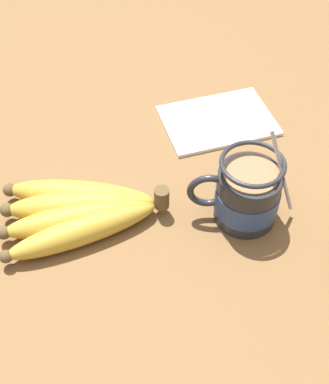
# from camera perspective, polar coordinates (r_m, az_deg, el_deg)

# --- Properties ---
(table) EXTENTS (1.31, 1.31, 0.04)m
(table) POSITION_cam_1_polar(r_m,az_deg,el_deg) (0.75, 5.40, -1.75)
(table) COLOR brown
(table) RESTS_ON ground
(coffee_mug) EXTENTS (0.14, 0.08, 0.15)m
(coffee_mug) POSITION_cam_1_polar(r_m,az_deg,el_deg) (0.69, 8.74, -0.26)
(coffee_mug) COLOR #28282D
(coffee_mug) RESTS_ON table
(banana_bunch) EXTENTS (0.22, 0.15, 0.04)m
(banana_bunch) POSITION_cam_1_polar(r_m,az_deg,el_deg) (0.70, -8.90, -2.07)
(banana_bunch) COLOR brown
(banana_bunch) RESTS_ON table
(napkin) EXTENTS (0.20, 0.16, 0.01)m
(napkin) POSITION_cam_1_polar(r_m,az_deg,el_deg) (0.85, 5.70, 7.58)
(napkin) COLOR white
(napkin) RESTS_ON table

